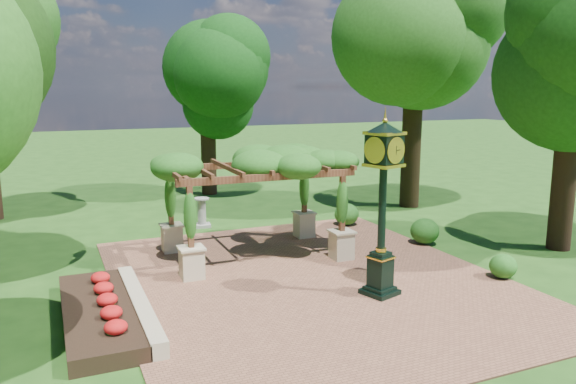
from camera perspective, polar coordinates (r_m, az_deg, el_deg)
name	(u,v)px	position (r m, az deg, el deg)	size (l,w,h in m)	color
ground	(327,293)	(14.57, 3.98, -10.22)	(120.00, 120.00, 0.00)	#1E4714
brick_plaza	(310,280)	(15.40, 2.25, -8.95)	(10.00, 12.00, 0.04)	brown
border_wall	(140,307)	(13.62, -14.84, -11.19)	(0.35, 5.00, 0.40)	#C6B793
flower_bed	(99,314)	(13.54, -18.68, -11.62)	(1.50, 5.00, 0.36)	red
pedestal_clock	(383,193)	(13.86, 9.62, -0.07)	(1.09, 1.09, 4.41)	black
pergola	(254,168)	(17.00, -3.48, 2.42)	(5.38, 3.44, 3.36)	beige
sundial	(202,214)	(21.28, -8.75, -2.24)	(0.69, 0.69, 1.10)	gray
shrub_front	(503,266)	(16.50, 21.01, -7.04)	(0.74, 0.74, 0.66)	#225E1B
shrub_mid	(425,231)	(19.22, 13.72, -3.87)	(0.95, 0.95, 0.85)	#1D4F16
shrub_back	(347,214)	(21.28, 5.97, -2.26)	(0.92, 0.92, 0.83)	#286A1E
tree_north	(207,82)	(27.38, -8.26, 11.00)	(4.22, 4.22, 7.90)	#2F1F12
tree_east_far	(416,21)	(24.96, 12.90, 16.61)	(5.04, 5.04, 11.51)	black
tree_east_near	(575,60)	(19.69, 27.14, 11.87)	(4.47, 4.47, 8.75)	black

